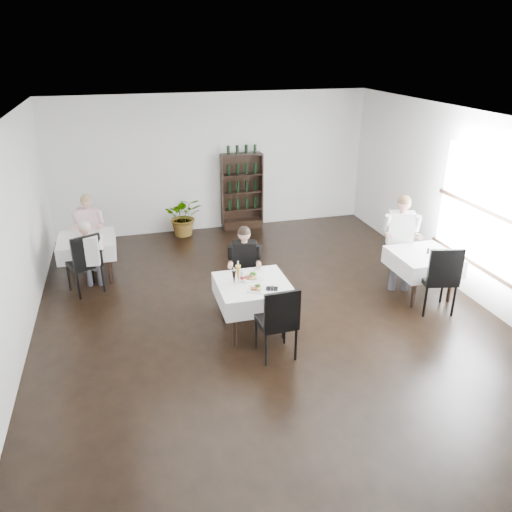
# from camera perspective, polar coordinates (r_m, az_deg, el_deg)

# --- Properties ---
(room_shell) EXTENTS (9.00, 9.00, 9.00)m
(room_shell) POSITION_cam_1_polar(r_m,az_deg,el_deg) (7.01, 2.00, 2.57)
(room_shell) COLOR black
(room_shell) RESTS_ON ground
(window_right) EXTENTS (0.06, 2.30, 1.85)m
(window_right) POSITION_cam_1_polar(r_m,az_deg,el_deg) (8.65, 24.67, 4.51)
(window_right) COLOR white
(window_right) RESTS_ON room_shell
(wine_shelf) EXTENTS (0.90, 0.28, 1.75)m
(wine_shelf) POSITION_cam_1_polar(r_m,az_deg,el_deg) (11.31, -1.61, 7.30)
(wine_shelf) COLOR black
(wine_shelf) RESTS_ON ground
(main_table) EXTENTS (1.03, 1.03, 0.77)m
(main_table) POSITION_cam_1_polar(r_m,az_deg,el_deg) (7.29, -0.35, -4.12)
(main_table) COLOR black
(main_table) RESTS_ON ground
(left_table) EXTENTS (0.98, 0.98, 0.77)m
(left_table) POSITION_cam_1_polar(r_m,az_deg,el_deg) (9.40, -18.73, 1.12)
(left_table) COLOR black
(left_table) RESTS_ON ground
(right_table) EXTENTS (0.98, 0.98, 0.77)m
(right_table) POSITION_cam_1_polar(r_m,az_deg,el_deg) (8.72, 18.53, -0.61)
(right_table) COLOR black
(right_table) RESTS_ON ground
(potted_tree) EXTENTS (0.87, 0.78, 0.88)m
(potted_tree) POSITION_cam_1_polar(r_m,az_deg,el_deg) (11.10, -8.21, 4.55)
(potted_tree) COLOR #28561D
(potted_tree) RESTS_ON ground
(main_chair_far) EXTENTS (0.47, 0.47, 0.88)m
(main_chair_far) POSITION_cam_1_polar(r_m,az_deg,el_deg) (8.03, -1.08, -2.34)
(main_chair_far) COLOR black
(main_chair_far) RESTS_ON ground
(main_chair_near) EXTENTS (0.51, 0.51, 1.07)m
(main_chair_near) POSITION_cam_1_polar(r_m,az_deg,el_deg) (6.65, 2.57, -7.17)
(main_chair_near) COLOR black
(main_chair_near) RESTS_ON ground
(left_chair_far) EXTENTS (0.52, 0.52, 0.87)m
(left_chair_far) POSITION_cam_1_polar(r_m,az_deg,el_deg) (10.07, -18.33, 1.90)
(left_chair_far) COLOR black
(left_chair_far) RESTS_ON ground
(left_chair_near) EXTENTS (0.66, 0.66, 1.08)m
(left_chair_near) POSITION_cam_1_polar(r_m,az_deg,el_deg) (8.82, -18.97, -0.41)
(left_chair_near) COLOR black
(left_chair_near) RESTS_ON ground
(right_chair_far) EXTENTS (0.58, 0.58, 1.09)m
(right_chair_far) POSITION_cam_1_polar(r_m,az_deg,el_deg) (9.25, 16.94, 1.01)
(right_chair_far) COLOR black
(right_chair_far) RESTS_ON ground
(right_chair_near) EXTENTS (0.62, 0.63, 1.14)m
(right_chair_near) POSITION_cam_1_polar(r_m,az_deg,el_deg) (8.23, 20.27, -2.06)
(right_chair_near) COLOR black
(right_chair_near) RESTS_ON ground
(diner_main) EXTENTS (0.57, 0.60, 1.37)m
(diner_main) POSITION_cam_1_polar(r_m,az_deg,el_deg) (7.83, -1.33, -0.69)
(diner_main) COLOR #3D3C43
(diner_main) RESTS_ON ground
(diner_left_far) EXTENTS (0.56, 0.57, 1.40)m
(diner_left_far) POSITION_cam_1_polar(r_m,az_deg,el_deg) (9.82, -18.59, 3.29)
(diner_left_far) COLOR #3D3C43
(diner_left_far) RESTS_ON ground
(diner_left_near) EXTENTS (0.51, 0.52, 1.31)m
(diner_left_near) POSITION_cam_1_polar(r_m,az_deg,el_deg) (8.77, -18.59, 0.52)
(diner_left_near) COLOR #3D3C43
(diner_left_near) RESTS_ON ground
(diner_right_far) EXTENTS (0.70, 0.74, 1.59)m
(diner_right_far) POSITION_cam_1_polar(r_m,az_deg,el_deg) (8.97, 16.26, 2.46)
(diner_right_far) COLOR #3D3C43
(diner_right_far) RESTS_ON ground
(plate_far) EXTENTS (0.32, 0.32, 0.09)m
(plate_far) POSITION_cam_1_polar(r_m,az_deg,el_deg) (7.34, -0.56, -2.45)
(plate_far) COLOR white
(plate_far) RESTS_ON main_table
(plate_near) EXTENTS (0.31, 0.31, 0.07)m
(plate_near) POSITION_cam_1_polar(r_m,az_deg,el_deg) (7.02, -0.00, -3.77)
(plate_near) COLOR white
(plate_near) RESTS_ON main_table
(pilsner_dark) EXTENTS (0.06, 0.06, 0.27)m
(pilsner_dark) POSITION_cam_1_polar(r_m,az_deg,el_deg) (7.12, -2.53, -2.51)
(pilsner_dark) COLOR black
(pilsner_dark) RESTS_ON main_table
(pilsner_lager) EXTENTS (0.08, 0.08, 0.34)m
(pilsner_lager) POSITION_cam_1_polar(r_m,az_deg,el_deg) (7.17, -2.05, -2.07)
(pilsner_lager) COLOR gold
(pilsner_lager) RESTS_ON main_table
(coke_bottle) EXTENTS (0.06, 0.06, 0.22)m
(coke_bottle) POSITION_cam_1_polar(r_m,az_deg,el_deg) (7.21, -1.58, -2.37)
(coke_bottle) COLOR silver
(coke_bottle) RESTS_ON main_table
(napkin_cutlery) EXTENTS (0.20, 0.18, 0.02)m
(napkin_cutlery) POSITION_cam_1_polar(r_m,az_deg,el_deg) (7.05, 1.83, -3.73)
(napkin_cutlery) COLOR black
(napkin_cutlery) RESTS_ON main_table
(pepper_mill) EXTENTS (0.04, 0.04, 0.09)m
(pepper_mill) POSITION_cam_1_polar(r_m,az_deg,el_deg) (8.66, 19.07, 0.55)
(pepper_mill) COLOR black
(pepper_mill) RESTS_ON right_table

